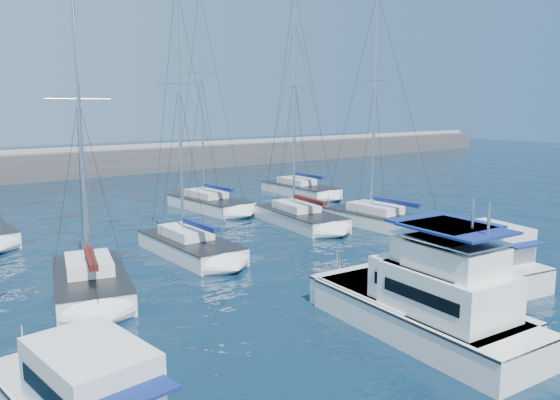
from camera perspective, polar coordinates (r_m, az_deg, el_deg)
ground at (r=24.52m, az=12.34°, el=-10.25°), size 220.00×220.00×0.00m
breakwater at (r=69.33m, az=-22.72°, el=3.01°), size 160.00×6.00×4.45m
motor_yacht_port_inner at (r=20.68m, az=15.62°, el=-10.88°), size 4.16×9.15×4.69m
motor_yacht_stbd_inner at (r=21.33m, az=14.62°, el=-10.18°), size 4.37×8.72×4.69m
motor_yacht_stbd_outer at (r=28.21m, az=20.39°, el=-5.98°), size 3.82×6.95×3.20m
sailboat_mid_a at (r=26.14m, az=-19.19°, el=-8.11°), size 4.79×7.80×13.74m
sailboat_mid_c at (r=31.27m, az=-9.42°, el=-4.74°), size 2.99×7.62×15.28m
sailboat_mid_d at (r=38.80m, az=2.03°, el=-1.77°), size 4.23×8.43×16.56m
sailboat_mid_e at (r=38.66m, az=10.39°, el=-1.98°), size 3.24×8.65×16.12m
sailboat_back_b at (r=44.74m, az=-7.38°, el=-0.28°), size 3.66×8.35×17.59m
sailboat_back_c at (r=51.96m, az=2.07°, el=1.17°), size 3.29×8.68×16.11m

